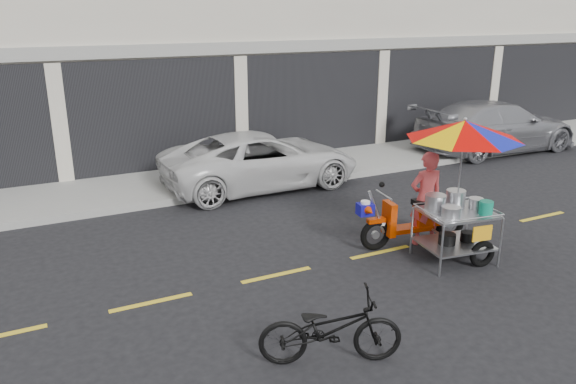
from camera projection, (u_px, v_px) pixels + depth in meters
name	position (u px, v px, depth m)	size (l,w,h in m)	color
ground	(380.00, 252.00, 9.79)	(90.00, 90.00, 0.00)	black
sidewalk	(256.00, 171.00, 14.46)	(45.00, 3.00, 0.15)	gray
shophouse_block	(272.00, 3.00, 18.69)	(36.00, 8.11, 10.40)	beige
centerline	(380.00, 252.00, 9.79)	(42.00, 0.10, 0.01)	gold
white_pickup	(261.00, 160.00, 13.24)	(2.17, 4.71, 1.31)	silver
silver_pickup	(496.00, 126.00, 16.56)	(2.10, 5.17, 1.50)	#98999F
near_bicycle	(331.00, 329.00, 6.62)	(0.60, 1.71, 0.90)	black
food_vendor_rig	(448.00, 168.00, 9.31)	(2.41, 2.15, 2.43)	black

